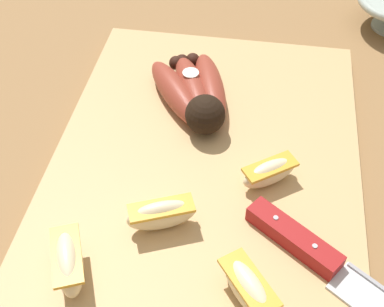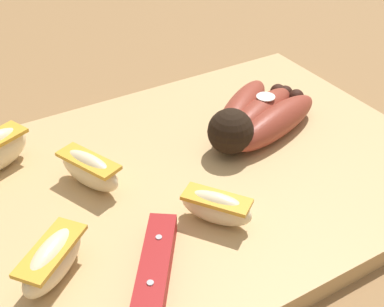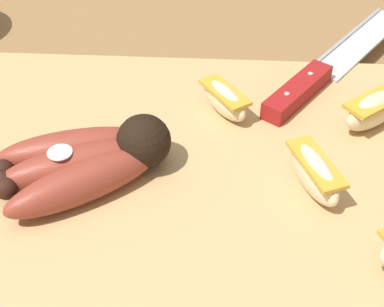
{
  "view_description": "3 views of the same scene",
  "coord_description": "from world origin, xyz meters",
  "views": [
    {
      "loc": [
        -0.39,
        -0.05,
        0.44
      ],
      "look_at": [
        -0.03,
        0.01,
        0.05
      ],
      "focal_mm": 47.96,
      "sensor_mm": 36.0,
      "label": 1
    },
    {
      "loc": [
        -0.22,
        -0.34,
        0.32
      ],
      "look_at": [
        -0.02,
        -0.01,
        0.05
      ],
      "focal_mm": 49.01,
      "sensor_mm": 36.0,
      "label": 2
    },
    {
      "loc": [
        -0.02,
        0.34,
        0.33
      ],
      "look_at": [
        -0.01,
        0.0,
        0.03
      ],
      "focal_mm": 49.95,
      "sensor_mm": 36.0,
      "label": 3
    }
  ],
  "objects": [
    {
      "name": "apple_wedge_far",
      "position": [
        -0.17,
        -0.06,
        0.04
      ],
      "size": [
        0.07,
        0.06,
        0.03
      ],
      "color": "beige",
      "rests_on": "cutting_board"
    },
    {
      "name": "apple_wedge_middle",
      "position": [
        -0.1,
        0.03,
        0.04
      ],
      "size": [
        0.05,
        0.07,
        0.03
      ],
      "color": "beige",
      "rests_on": "cutting_board"
    },
    {
      "name": "cutting_board",
      "position": [
        -0.0,
        -0.0,
        0.01
      ],
      "size": [
        0.45,
        0.34,
        0.02
      ],
      "primitive_type": "cube",
      "color": "tan",
      "rests_on": "ground_plane"
    },
    {
      "name": "banana_bunch",
      "position": [
        0.08,
        0.03,
        0.04
      ],
      "size": [
        0.15,
        0.12,
        0.05
      ],
      "color": "black",
      "rests_on": "cutting_board"
    },
    {
      "name": "apple_wedge_near",
      "position": [
        -0.17,
        0.1,
        0.04
      ],
      "size": [
        0.07,
        0.05,
        0.04
      ],
      "color": "beige",
      "rests_on": "cutting_board"
    },
    {
      "name": "apple_wedge_extra",
      "position": [
        -0.03,
        -0.07,
        0.04
      ],
      "size": [
        0.05,
        0.06,
        0.03
      ],
      "color": "beige",
      "rests_on": "cutting_board"
    },
    {
      "name": "ground_plane",
      "position": [
        0.0,
        0.0,
        0.0
      ],
      "size": [
        6.0,
        6.0,
        0.0
      ],
      "primitive_type": "plane",
      "color": "olive"
    },
    {
      "name": "chefs_knife",
      "position": [
        -0.13,
        -0.14,
        0.03
      ],
      "size": [
        0.19,
        0.24,
        0.02
      ],
      "color": "silver",
      "rests_on": "cutting_board"
    }
  ]
}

